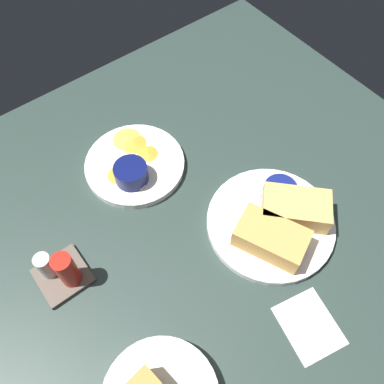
{
  "coord_description": "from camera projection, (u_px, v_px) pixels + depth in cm",
  "views": [
    {
      "loc": [
        -25.66,
        26.28,
        72.9
      ],
      "look_at": [
        8.65,
        -0.15,
        3.0
      ],
      "focal_mm": 38.04,
      "sensor_mm": 36.0,
      "label": 1
    }
  ],
  "objects": [
    {
      "name": "plate_sandwich_main",
      "position": [
        270.0,
        223.0,
        0.81
      ],
      "size": [
        25.38,
        25.38,
        1.6
      ],
      "primitive_type": "cylinder",
      "color": "white",
      "rests_on": "ground_plane"
    },
    {
      "name": "sandwich_half_far",
      "position": [
        295.0,
        208.0,
        0.79
      ],
      "size": [
        14.63,
        14.5,
        4.8
      ],
      "color": "tan",
      "rests_on": "plate_sandwich_main"
    },
    {
      "name": "ground_plane",
      "position": [
        217.0,
        233.0,
        0.82
      ],
      "size": [
        110.0,
        110.0,
        3.0
      ],
      "primitive_type": "cube",
      "color": "#283833"
    },
    {
      "name": "plate_chips_companion",
      "position": [
        135.0,
        165.0,
        0.89
      ],
      "size": [
        21.58,
        21.58,
        1.6
      ],
      "primitive_type": "cylinder",
      "color": "white",
      "rests_on": "ground_plane"
    },
    {
      "name": "plantain_chip_scatter",
      "position": [
        132.0,
        152.0,
        0.89
      ],
      "size": [
        16.24,
        14.62,
        0.6
      ],
      "color": "orange",
      "rests_on": "plate_chips_companion"
    },
    {
      "name": "spoon_by_gravy_ramekin",
      "position": [
        139.0,
        179.0,
        0.85
      ],
      "size": [
        9.73,
        4.94,
        0.8
      ],
      "color": "silver",
      "rests_on": "plate_chips_companion"
    },
    {
      "name": "ramekin_light_gravy",
      "position": [
        131.0,
        173.0,
        0.84
      ],
      "size": [
        7.01,
        7.01,
        3.94
      ],
      "color": "#0C144C",
      "rests_on": "plate_chips_companion"
    },
    {
      "name": "paper_napkin_folded",
      "position": [
        309.0,
        325.0,
        0.71
      ],
      "size": [
        12.66,
        11.12,
        0.4
      ],
      "primitive_type": "cube",
      "rotation": [
        0.0,
        0.0,
        -0.21
      ],
      "color": "white",
      "rests_on": "ground_plane"
    },
    {
      "name": "sandwich_half_near",
      "position": [
        271.0,
        238.0,
        0.76
      ],
      "size": [
        14.97,
        12.23,
        4.8
      ],
      "color": "tan",
      "rests_on": "plate_sandwich_main"
    },
    {
      "name": "spoon_by_dark_ramekin",
      "position": [
        262.0,
        214.0,
        0.81
      ],
      "size": [
        3.2,
        9.96,
        0.8
      ],
      "color": "silver",
      "rests_on": "plate_sandwich_main"
    },
    {
      "name": "ramekin_dark_sauce",
      "position": [
        279.0,
        193.0,
        0.81
      ],
      "size": [
        6.74,
        6.74,
        3.94
      ],
      "color": "navy",
      "rests_on": "plate_sandwich_main"
    },
    {
      "name": "condiment_caddy",
      "position": [
        61.0,
        271.0,
        0.73
      ],
      "size": [
        9.0,
        9.0,
        9.5
      ],
      "color": "brown",
      "rests_on": "ground_plane"
    }
  ]
}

